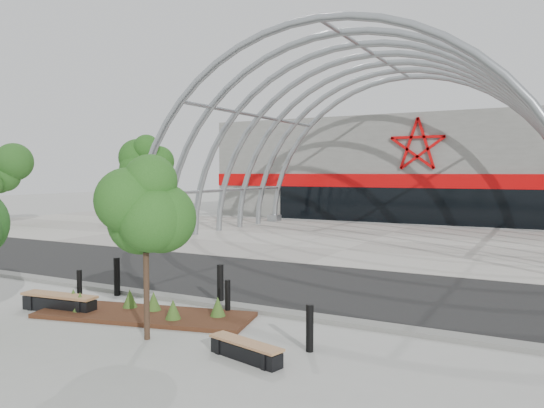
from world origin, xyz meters
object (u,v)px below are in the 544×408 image
object	(u,v)px
bench_0	(59,303)
bollard_2	(228,297)
street_tree_1	(145,217)
bench_1	(246,351)

from	to	relation	value
bench_0	bollard_2	size ratio (longest dim) A/B	2.49
street_tree_1	bench_1	bearing A→B (deg)	-1.44
street_tree_1	bollard_2	bearing A→B (deg)	80.68
bollard_2	bench_0	bearing A→B (deg)	-155.17
bench_0	bench_1	distance (m)	6.32
street_tree_1	bench_0	distance (m)	4.50
bollard_2	street_tree_1	bearing A→B (deg)	-99.32
bench_0	bench_1	xyz separation A→B (m)	(6.27, -0.78, -0.05)
street_tree_1	bench_0	xyz separation A→B (m)	(-3.68, 0.71, -2.50)
bench_0	bollard_2	xyz separation A→B (m)	(4.11, 1.90, 0.23)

